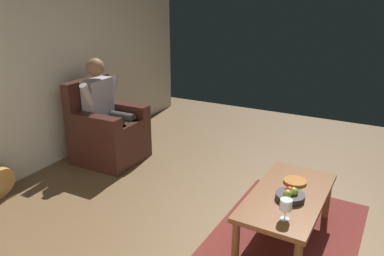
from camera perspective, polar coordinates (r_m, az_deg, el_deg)
name	(u,v)px	position (r m, az deg, el deg)	size (l,w,h in m)	color
ground_plane	(293,246)	(3.43, 14.92, -16.76)	(7.27, 7.27, 0.00)	brown
wall_back	(19,58)	(4.54, -24.58, 9.53)	(6.18, 0.06, 2.67)	silver
rug	(284,238)	(3.49, 13.67, -15.82)	(1.85, 1.17, 0.01)	maroon
armchair	(107,133)	(4.82, -12.62, -0.72)	(0.73, 0.75, 1.01)	#3E1E17
person_seated	(106,107)	(4.70, -12.76, 3.17)	(0.65, 0.60, 1.28)	#A0989B
coffee_table	(288,200)	(3.29, 14.20, -10.49)	(1.16, 0.61, 0.44)	brown
wine_glass_near	(286,206)	(2.87, 13.94, -11.29)	(0.09, 0.09, 0.16)	silver
fruit_bowl	(290,195)	(3.17, 14.55, -9.78)	(0.23, 0.23, 0.11)	#292428
decorative_dish	(295,181)	(3.45, 15.26, -7.76)	(0.20, 0.20, 0.02)	#AA6527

